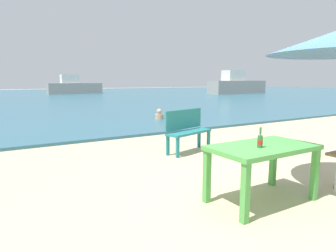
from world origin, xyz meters
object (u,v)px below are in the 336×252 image
picnic_table_green (262,154)px  beer_bottle_amber (260,140)px  boat_tanker (74,87)px  bench_teal_center (187,128)px  boat_sailboat (236,85)px  swimmer_person (159,115)px

picnic_table_green → beer_bottle_amber: beer_bottle_amber is taller
picnic_table_green → boat_tanker: boat_tanker is taller
bench_teal_center → boat_tanker: size_ratio=0.21×
bench_teal_center → boat_sailboat: 29.45m
picnic_table_green → boat_sailboat: (21.93, 23.25, 0.40)m
beer_bottle_amber → swimmer_person: bearing=69.6°
beer_bottle_amber → boat_sailboat: boat_sailboat is taller
picnic_table_green → beer_bottle_amber: bearing=-152.3°
beer_bottle_amber → swimmer_person: 8.21m
picnic_table_green → swimmer_person: (2.72, 7.60, -0.41)m
picnic_table_green → boat_sailboat: size_ratio=0.19×
beer_bottle_amber → boat_sailboat: bearing=46.6°
picnic_table_green → beer_bottle_amber: size_ratio=5.28×
swimmer_person → boat_tanker: boat_tanker is taller
boat_sailboat → picnic_table_green: bearing=-133.3°
picnic_table_green → boat_tanker: size_ratio=0.23×
beer_bottle_amber → boat_sailboat: size_ratio=0.04×
picnic_table_green → bench_teal_center: (0.74, 2.80, -0.11)m
bench_teal_center → boat_sailboat: (21.19, 20.45, 0.51)m
beer_bottle_amber → picnic_table_green: bearing=27.7°
bench_teal_center → boat_tanker: boat_tanker is taller
boat_tanker → boat_sailboat: bearing=-30.1°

